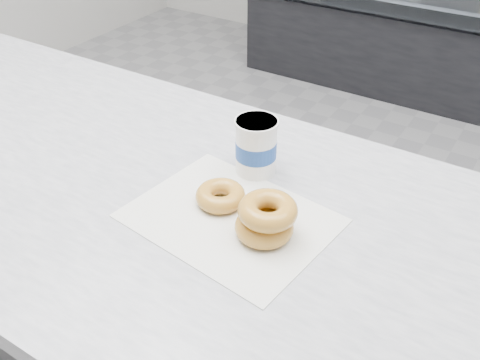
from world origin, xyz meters
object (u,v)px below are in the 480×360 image
(counter, at_px, (160,333))
(coffee_cup, at_px, (256,146))
(display_case, at_px, (454,11))
(donut_single, at_px, (220,196))
(donut_stack, at_px, (266,219))

(counter, distance_m, coffee_cup, 0.55)
(display_case, distance_m, donut_single, 2.74)
(donut_single, xyz_separation_m, coffee_cup, (-0.00, 0.12, 0.04))
(counter, distance_m, donut_stack, 0.56)
(display_case, xyz_separation_m, donut_single, (0.17, -2.70, 0.43))
(donut_single, relative_size, donut_stack, 0.73)
(coffee_cup, bearing_deg, donut_single, -113.60)
(counter, height_order, donut_single, donut_single)
(display_case, distance_m, donut_stack, 2.78)
(donut_single, height_order, donut_stack, donut_stack)
(display_case, height_order, coffee_cup, display_case)
(donut_stack, relative_size, coffee_cup, 1.11)
(coffee_cup, bearing_deg, donut_stack, -77.97)
(display_case, bearing_deg, coffee_cup, -86.24)
(counter, xyz_separation_m, donut_stack, (0.28, -0.01, 0.48))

